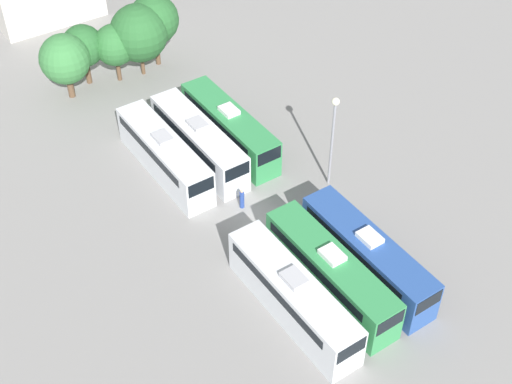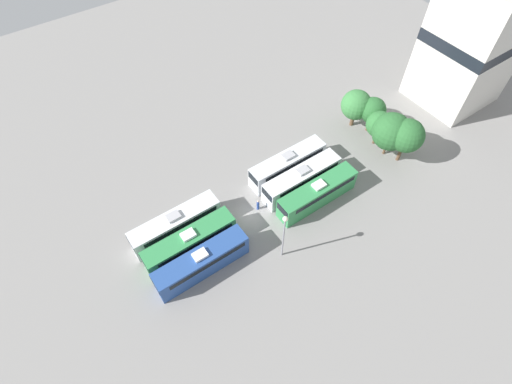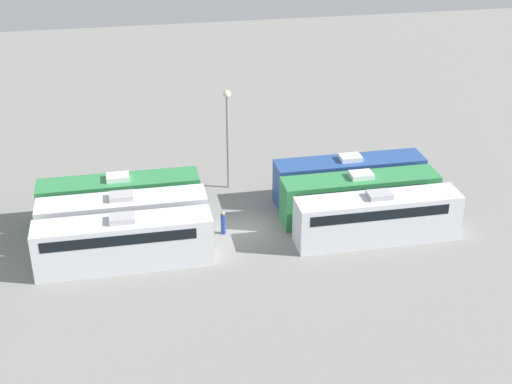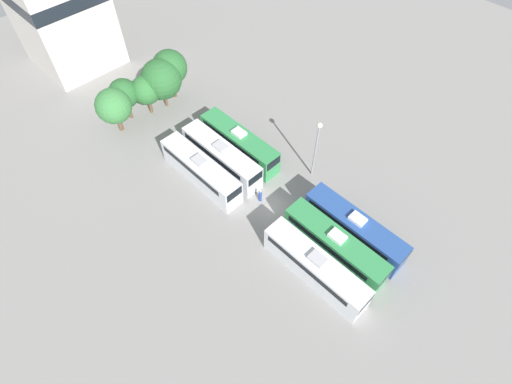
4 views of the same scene
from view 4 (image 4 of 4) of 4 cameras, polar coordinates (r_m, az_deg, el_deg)
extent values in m
plane|color=gray|center=(44.48, 2.39, -2.24)|extent=(122.24, 122.24, 0.00)
cube|color=silver|center=(39.19, 8.45, -10.66)|extent=(2.44, 11.35, 3.27)
cube|color=black|center=(38.44, 8.28, -9.78)|extent=(2.48, 9.64, 0.72)
cube|color=black|center=(37.54, 15.43, -15.26)|extent=(2.15, 0.08, 1.14)
cube|color=#B2B2B7|center=(37.60, 8.77, -9.41)|extent=(1.20, 1.60, 0.35)
cube|color=#338C4C|center=(40.67, 11.15, -7.56)|extent=(2.44, 11.35, 3.27)
cube|color=black|center=(39.95, 11.04, -6.65)|extent=(2.48, 9.64, 0.72)
cube|color=black|center=(39.06, 17.94, -11.79)|extent=(2.15, 0.08, 1.14)
cube|color=white|center=(39.15, 11.56, -6.23)|extent=(1.20, 1.60, 0.35)
cube|color=#284C93|center=(42.17, 13.85, -5.13)|extent=(2.44, 11.35, 3.27)
cube|color=black|center=(41.47, 13.79, -4.21)|extent=(2.48, 9.64, 0.72)
cube|color=black|center=(40.64, 20.47, -9.07)|extent=(2.15, 0.08, 1.14)
cube|color=white|center=(40.70, 14.34, -3.76)|extent=(1.20, 1.60, 0.35)
cube|color=silver|center=(46.02, -7.86, 2.98)|extent=(2.44, 11.35, 3.27)
cube|color=black|center=(45.49, -8.22, 3.93)|extent=(2.48, 9.64, 0.72)
cube|color=black|center=(42.41, -3.12, -0.32)|extent=(2.15, 0.08, 1.14)
cube|color=#B2B2B7|center=(44.68, -8.11, 4.49)|extent=(1.20, 1.60, 0.35)
cube|color=silver|center=(47.19, -4.94, 4.99)|extent=(2.44, 11.35, 3.27)
cube|color=black|center=(46.68, -5.25, 5.93)|extent=(2.48, 9.64, 0.72)
cube|color=black|center=(43.68, -0.09, 1.92)|extent=(2.15, 0.08, 1.14)
cube|color=#B2B2B7|center=(45.88, -5.09, 6.51)|extent=(1.20, 1.60, 0.35)
cube|color=#338C4C|center=(48.60, -2.38, 6.94)|extent=(2.44, 11.35, 3.27)
cube|color=black|center=(48.10, -2.65, 7.88)|extent=(2.48, 9.64, 0.72)
cube|color=black|center=(45.18, 2.51, 4.11)|extent=(2.15, 0.08, 1.14)
cube|color=white|center=(47.33, -2.45, 8.47)|extent=(1.20, 1.60, 0.35)
cylinder|color=navy|center=(44.46, 0.62, -0.60)|extent=(0.36, 0.36, 1.47)
sphere|color=tan|center=(43.78, 0.63, 0.08)|extent=(0.24, 0.24, 0.24)
cylinder|color=gray|center=(45.14, 8.45, 5.71)|extent=(0.20, 0.20, 7.56)
sphere|color=#EAE5C6|center=(42.38, 9.09, 9.39)|extent=(0.60, 0.60, 0.60)
cylinder|color=brown|center=(54.78, -18.93, 9.36)|extent=(0.58, 0.58, 2.34)
sphere|color=#387A3D|center=(53.08, -19.70, 11.49)|extent=(4.45, 4.45, 4.45)
cylinder|color=brown|center=(56.19, -17.71, 11.17)|extent=(0.52, 0.52, 2.55)
sphere|color=#28602D|center=(54.61, -18.39, 13.20)|extent=(3.81, 3.81, 3.81)
cylinder|color=brown|center=(56.23, -14.90, 11.89)|extent=(0.40, 0.40, 2.36)
sphere|color=#2D6B33|center=(54.70, -15.45, 13.88)|extent=(3.80, 3.80, 3.80)
cylinder|color=brown|center=(56.82, -12.80, 12.94)|extent=(0.36, 0.36, 2.46)
sphere|color=#28602D|center=(54.97, -13.39, 15.41)|extent=(5.30, 5.30, 5.30)
cylinder|color=brown|center=(57.90, -11.70, 14.45)|extent=(0.46, 0.46, 3.12)
sphere|color=#28602D|center=(56.06, -12.24, 17.00)|extent=(4.63, 4.63, 4.63)
camera|label=1|loc=(14.31, 131.87, -36.18)|focal=50.00mm
camera|label=2|loc=(43.83, 64.42, 41.24)|focal=28.00mm
camera|label=3|loc=(36.06, -74.86, -9.41)|focal=50.00mm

